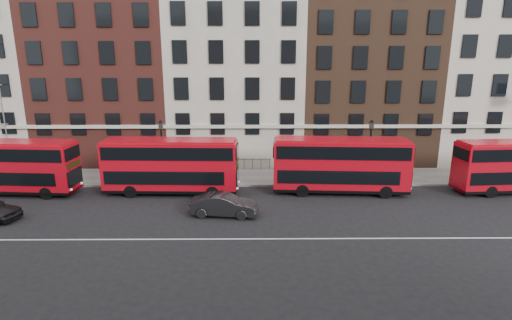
{
  "coord_description": "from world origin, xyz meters",
  "views": [
    {
      "loc": [
        1.6,
        -23.5,
        10.25
      ],
      "look_at": [
        1.85,
        5.0,
        3.0
      ],
      "focal_mm": 28.0,
      "sensor_mm": 36.0,
      "label": 1
    }
  ],
  "objects_px": {
    "bus_b": "(171,165)",
    "car_front": "(224,205)",
    "bus_c": "(340,164)",
    "bus_a": "(10,166)"
  },
  "relations": [
    {
      "from": "bus_a",
      "to": "bus_c",
      "type": "distance_m",
      "value": 25.4
    },
    {
      "from": "bus_a",
      "to": "bus_b",
      "type": "xyz_separation_m",
      "value": [
        12.31,
        -0.0,
        0.05
      ]
    },
    {
      "from": "bus_b",
      "to": "car_front",
      "type": "bearing_deg",
      "value": -44.35
    },
    {
      "from": "bus_a",
      "to": "bus_c",
      "type": "height_order",
      "value": "bus_c"
    },
    {
      "from": "bus_b",
      "to": "bus_c",
      "type": "bearing_deg",
      "value": 1.93
    },
    {
      "from": "bus_c",
      "to": "car_front",
      "type": "height_order",
      "value": "bus_c"
    },
    {
      "from": "bus_b",
      "to": "car_front",
      "type": "xyz_separation_m",
      "value": [
        4.39,
        -4.59,
        -1.57
      ]
    },
    {
      "from": "bus_a",
      "to": "bus_c",
      "type": "bearing_deg",
      "value": 4.06
    },
    {
      "from": "car_front",
      "to": "bus_c",
      "type": "bearing_deg",
      "value": -55.55
    },
    {
      "from": "bus_a",
      "to": "car_front",
      "type": "relative_size",
      "value": 2.25
    }
  ]
}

